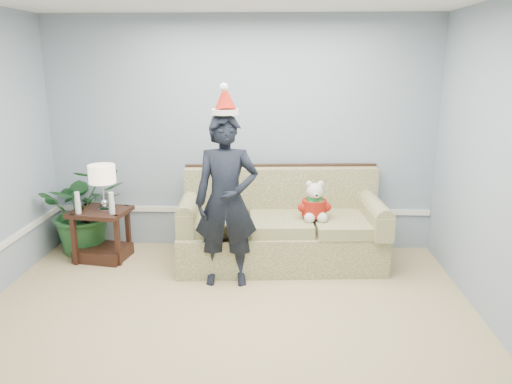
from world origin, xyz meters
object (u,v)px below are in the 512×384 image
Objects in this scene: side_table at (102,240)px; table_lamp at (102,176)px; man at (226,201)px; houseplant at (85,209)px; teddy_bear at (314,205)px; sofa at (280,229)px.

table_lamp is (0.07, -0.03, 0.75)m from side_table.
side_table is at bearing 153.78° from table_lamp.
side_table is at bearing 155.51° from man.
teddy_bear is (2.63, -0.33, 0.18)m from houseplant.
teddy_bear is at bearing -2.06° from table_lamp.
sofa reaches higher than side_table.
sofa is 4.39× the size of table_lamp.
side_table is 1.70m from man.
table_lamp is 1.21× the size of teddy_bear.
man is (1.48, -0.55, 0.63)m from side_table.
teddy_bear is (0.89, 0.44, -0.16)m from man.
side_table is 2.42m from teddy_bear.
teddy_bear is (2.31, -0.08, -0.28)m from table_lamp.
teddy_bear is at bearing -7.14° from houseplant.
houseplant reaches higher than sofa.
houseplant is at bearing 140.57° from side_table.
table_lamp reaches higher than houseplant.
man is (1.74, -0.77, 0.34)m from houseplant.
houseplant is (-0.33, 0.25, -0.45)m from table_lamp.
houseplant is (-0.26, 0.21, 0.30)m from side_table.
sofa is at bearing 2.23° from table_lamp.
man reaches higher than table_lamp.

